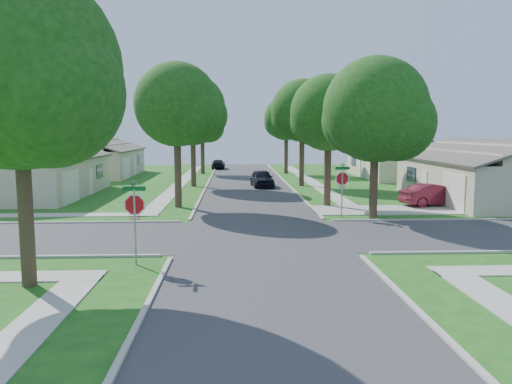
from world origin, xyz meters
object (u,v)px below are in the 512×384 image
object	(u,v)px
tree_w_far	(203,124)
tree_ne_corner	(377,115)
car_driveway	(434,195)
tree_e_near	(329,116)
car_curb_east	(262,178)
house_ne_far	(399,163)
tree_e_mid	(303,114)
tree_w_mid	(193,111)
tree_e_far	(287,120)
stop_sign_sw	(135,208)
stop_sign_ne	(342,181)
house_nw_near	(32,175)
house_ne_near	(486,179)
tree_w_near	(178,108)
tree_sw_corner	(20,78)
car_curb_west	(218,164)
house_nw_far	(96,162)

from	to	relation	value
tree_w_far	tree_ne_corner	distance (m)	31.77
tree_ne_corner	car_driveway	xyz separation A→B (m)	(5.14, 4.49, -4.88)
tree_e_near	car_curb_east	size ratio (longest dim) A/B	1.92
tree_e_near	house_ne_far	world-z (taller)	tree_e_near
tree_e_mid	tree_e_near	bearing A→B (deg)	-90.03
tree_w_mid	house_ne_far	bearing A→B (deg)	21.17
tree_e_far	car_driveway	xyz separation A→B (m)	(6.75, -25.31, -5.27)
stop_sign_sw	stop_sign_ne	size ratio (longest dim) A/B	1.00
stop_sign_sw	tree_e_near	xyz separation A→B (m)	(9.45, 13.71, 3.61)
house_ne_far	house_nw_near	bearing A→B (deg)	-156.36
house_ne_far	car_driveway	bearing A→B (deg)	-102.48
tree_e_mid	house_ne_near	distance (m)	15.77
stop_sign_ne	tree_w_far	size ratio (longest dim) A/B	0.37
tree_w_far	house_ne_far	distance (m)	21.61
tree_w_near	car_driveway	world-z (taller)	tree_w_near
tree_w_mid	tree_sw_corner	xyz separation A→B (m)	(-2.80, -28.00, -0.23)
house_ne_near	stop_sign_sw	bearing A→B (deg)	-142.82
tree_e_near	house_ne_near	world-z (taller)	tree_e_near
stop_sign_ne	tree_e_near	xyz separation A→B (m)	(0.05, 4.31, 3.61)
stop_sign_ne	car_curb_west	size ratio (longest dim) A/B	0.74
tree_ne_corner	house_ne_near	bearing A→B (deg)	35.18
tree_w_near	car_curb_west	bearing A→B (deg)	87.46
car_curb_east	tree_w_mid	bearing A→B (deg)	169.36
tree_w_far	house_nw_far	bearing A→B (deg)	-169.95
house_ne_far	car_curb_east	bearing A→B (deg)	-149.77
car_curb_east	tree_sw_corner	bearing A→B (deg)	-111.98
tree_e_far	tree_ne_corner	distance (m)	29.85
tree_w_far	stop_sign_sw	bearing A→B (deg)	-90.07
tree_w_far	tree_sw_corner	bearing A→B (deg)	-93.89
tree_e_far	car_curb_west	distance (m)	12.20
tree_e_far	car_curb_east	bearing A→B (deg)	-104.61
stop_sign_ne	tree_sw_corner	world-z (taller)	tree_sw_corner
tree_e_far	house_nw_far	size ratio (longest dim) A/B	0.64
stop_sign_sw	car_curb_west	xyz separation A→B (m)	(1.50, 46.23, -1.44)
house_nw_far	tree_ne_corner	bearing A→B (deg)	-51.19
tree_e_mid	tree_w_far	bearing A→B (deg)	125.90
tree_e_mid	tree_e_far	bearing A→B (deg)	90.02
house_ne_near	tree_sw_corner	bearing A→B (deg)	-142.48
tree_sw_corner	house_ne_far	size ratio (longest dim) A/B	0.70
tree_e_near	tree_w_far	xyz separation A→B (m)	(-9.40, 25.00, -0.14)
car_curb_east	stop_sign_ne	bearing A→B (deg)	-81.88
tree_w_mid	house_ne_near	bearing A→B (deg)	-25.88
tree_e_far	tree_w_mid	world-z (taller)	tree_w_mid
house_nw_far	tree_e_far	bearing A→B (deg)	5.53
house_ne_near	house_nw_near	size ratio (longest dim) A/B	1.00
stop_sign_sw	tree_ne_corner	world-z (taller)	tree_ne_corner
car_curb_west	tree_e_far	bearing A→B (deg)	136.87
tree_e_near	tree_sw_corner	xyz separation A→B (m)	(-12.19, -16.00, 0.62)
house_ne_near	car_curb_east	xyz separation A→B (m)	(-14.79, 9.38, -0.78)
house_nw_near	car_curb_west	xyz separation A→B (m)	(12.79, 26.53, -0.93)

